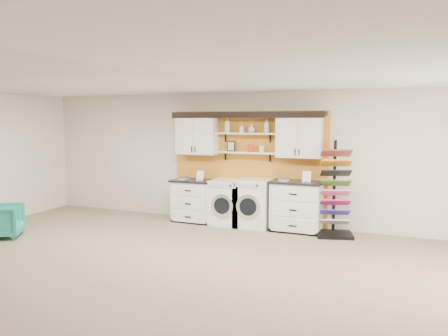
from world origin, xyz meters
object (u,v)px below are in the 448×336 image
at_px(washer, 228,202).
at_px(sample_rack, 335,207).
at_px(base_cabinet_left, 194,200).
at_px(base_cabinet_right, 296,206).
at_px(armchair, 3,221).
at_px(dryer, 253,203).

bearing_deg(washer, sample_rack, -2.39).
distance_m(base_cabinet_left, washer, 0.79).
bearing_deg(base_cabinet_left, sample_rack, -1.83).
height_order(washer, sample_rack, sample_rack).
height_order(base_cabinet_left, sample_rack, sample_rack).
bearing_deg(base_cabinet_right, base_cabinet_left, 180.00).
height_order(base_cabinet_right, armchair, base_cabinet_right).
distance_m(base_cabinet_left, sample_rack, 3.03).
bearing_deg(dryer, washer, -180.00).
bearing_deg(sample_rack, base_cabinet_left, 162.70).
bearing_deg(base_cabinet_left, base_cabinet_right, -0.00).
height_order(base_cabinet_left, armchair, base_cabinet_left).
bearing_deg(armchair, dryer, -91.58).
xyz_separation_m(base_cabinet_right, washer, (-1.47, -0.00, -0.02)).
distance_m(base_cabinet_left, dryer, 1.36).
height_order(base_cabinet_right, sample_rack, sample_rack).
distance_m(base_cabinet_left, armchair, 3.78).
relative_size(base_cabinet_left, washer, 0.98).
bearing_deg(washer, armchair, -144.50).
distance_m(dryer, sample_rack, 1.67).
relative_size(dryer, armchair, 1.45).
bearing_deg(base_cabinet_right, armchair, -153.13).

